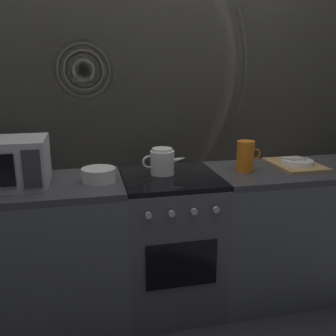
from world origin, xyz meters
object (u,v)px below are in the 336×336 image
(pitcher, at_px, (246,156))
(dish_pile, at_px, (296,164))
(mixing_bowl, at_px, (99,175))
(stove_unit, at_px, (170,242))
(microwave, at_px, (4,163))
(kettle, at_px, (162,161))

(pitcher, bearing_deg, dish_pile, 6.50)
(mixing_bowl, distance_m, pitcher, 0.93)
(stove_unit, xyz_separation_m, dish_pile, (0.89, 0.04, 0.47))
(microwave, height_order, kettle, microwave)
(stove_unit, distance_m, mixing_bowl, 0.66)
(stove_unit, relative_size, dish_pile, 2.25)
(dish_pile, bearing_deg, stove_unit, -177.53)
(dish_pile, bearing_deg, microwave, -178.65)
(mixing_bowl, height_order, dish_pile, mixing_bowl)
(kettle, height_order, mixing_bowl, kettle)
(microwave, xyz_separation_m, dish_pile, (1.83, 0.04, -0.12))
(dish_pile, bearing_deg, kettle, 179.33)
(stove_unit, relative_size, pitcher, 4.50)
(stove_unit, xyz_separation_m, kettle, (-0.04, 0.05, 0.53))
(stove_unit, xyz_separation_m, mixing_bowl, (-0.44, -0.02, 0.49))
(microwave, xyz_separation_m, mixing_bowl, (0.51, -0.02, -0.10))
(pitcher, relative_size, dish_pile, 0.50)
(mixing_bowl, height_order, pitcher, pitcher)
(pitcher, xyz_separation_m, dish_pile, (0.39, 0.04, -0.08))
(kettle, xyz_separation_m, pitcher, (0.53, -0.06, 0.02))
(microwave, bearing_deg, stove_unit, 0.29)
(stove_unit, height_order, mixing_bowl, mixing_bowl)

